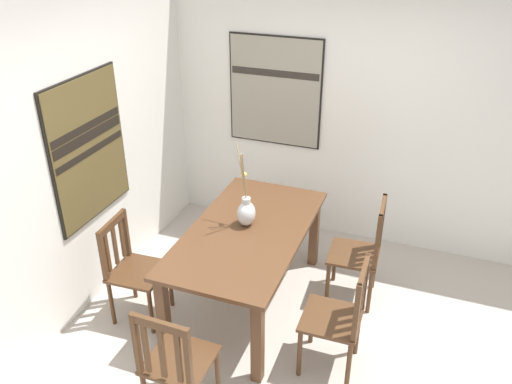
{
  "coord_description": "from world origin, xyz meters",
  "views": [
    {
      "loc": [
        -3.0,
        -0.85,
        3.06
      ],
      "look_at": [
        0.48,
        0.46,
        1.06
      ],
      "focal_mm": 36.9,
      "sensor_mm": 36.0,
      "label": 1
    }
  ],
  "objects_px": {
    "chair_2": "(362,250)",
    "painting_on_back_wall": "(88,149)",
    "centerpiece_vase": "(246,211)",
    "chair_3": "(133,268)",
    "painting_on_side_wall": "(275,91)",
    "chair_0": "(175,362)",
    "chair_1": "(340,316)",
    "dining_table": "(247,241)"
  },
  "relations": [
    {
      "from": "chair_1",
      "to": "centerpiece_vase",
      "type": "bearing_deg",
      "value": 60.63
    },
    {
      "from": "chair_3",
      "to": "chair_0",
      "type": "bearing_deg",
      "value": -133.9
    },
    {
      "from": "chair_0",
      "to": "chair_2",
      "type": "distance_m",
      "value": 1.89
    },
    {
      "from": "centerpiece_vase",
      "to": "chair_3",
      "type": "height_order",
      "value": "centerpiece_vase"
    },
    {
      "from": "chair_0",
      "to": "painting_on_back_wall",
      "type": "bearing_deg",
      "value": 50.84
    },
    {
      "from": "chair_2",
      "to": "painting_on_back_wall",
      "type": "bearing_deg",
      "value": 105.81
    },
    {
      "from": "chair_2",
      "to": "dining_table",
      "type": "bearing_deg",
      "value": 115.12
    },
    {
      "from": "centerpiece_vase",
      "to": "chair_3",
      "type": "bearing_deg",
      "value": 123.7
    },
    {
      "from": "painting_on_side_wall",
      "to": "chair_3",
      "type": "bearing_deg",
      "value": 162.7
    },
    {
      "from": "chair_0",
      "to": "chair_2",
      "type": "height_order",
      "value": "chair_2"
    },
    {
      "from": "chair_0",
      "to": "chair_1",
      "type": "bearing_deg",
      "value": -48.47
    },
    {
      "from": "painting_on_side_wall",
      "to": "chair_0",
      "type": "bearing_deg",
      "value": -174.88
    },
    {
      "from": "dining_table",
      "to": "chair_2",
      "type": "bearing_deg",
      "value": -64.88
    },
    {
      "from": "chair_0",
      "to": "chair_3",
      "type": "height_order",
      "value": "chair_0"
    },
    {
      "from": "chair_1",
      "to": "painting_on_side_wall",
      "type": "height_order",
      "value": "painting_on_side_wall"
    },
    {
      "from": "chair_1",
      "to": "chair_2",
      "type": "height_order",
      "value": "chair_2"
    },
    {
      "from": "chair_2",
      "to": "painting_on_back_wall",
      "type": "height_order",
      "value": "painting_on_back_wall"
    },
    {
      "from": "centerpiece_vase",
      "to": "chair_3",
      "type": "relative_size",
      "value": 0.75
    },
    {
      "from": "chair_3",
      "to": "painting_on_back_wall",
      "type": "distance_m",
      "value": 1.04
    },
    {
      "from": "chair_0",
      "to": "chair_1",
      "type": "height_order",
      "value": "chair_0"
    },
    {
      "from": "chair_3",
      "to": "painting_on_side_wall",
      "type": "bearing_deg",
      "value": -17.3
    },
    {
      "from": "chair_0",
      "to": "chair_3",
      "type": "relative_size",
      "value": 1.04
    },
    {
      "from": "centerpiece_vase",
      "to": "chair_0",
      "type": "xyz_separation_m",
      "value": [
        -1.32,
        -0.02,
        -0.4
      ]
    },
    {
      "from": "painting_on_back_wall",
      "to": "chair_2",
      "type": "bearing_deg",
      "value": -74.19
    },
    {
      "from": "chair_1",
      "to": "painting_on_back_wall",
      "type": "height_order",
      "value": "painting_on_back_wall"
    },
    {
      "from": "centerpiece_vase",
      "to": "painting_on_back_wall",
      "type": "relative_size",
      "value": 0.57
    },
    {
      "from": "dining_table",
      "to": "centerpiece_vase",
      "type": "height_order",
      "value": "centerpiece_vase"
    },
    {
      "from": "centerpiece_vase",
      "to": "chair_0",
      "type": "relative_size",
      "value": 0.72
    },
    {
      "from": "chair_1",
      "to": "chair_2",
      "type": "xyz_separation_m",
      "value": [
        0.86,
        0.0,
        0.02
      ]
    },
    {
      "from": "chair_2",
      "to": "painting_on_side_wall",
      "type": "distance_m",
      "value": 1.8
    },
    {
      "from": "chair_0",
      "to": "dining_table",
      "type": "bearing_deg",
      "value": -0.67
    },
    {
      "from": "chair_2",
      "to": "chair_3",
      "type": "height_order",
      "value": "chair_2"
    },
    {
      "from": "painting_on_back_wall",
      "to": "chair_0",
      "type": "bearing_deg",
      "value": -129.16
    },
    {
      "from": "chair_3",
      "to": "chair_2",
      "type": "bearing_deg",
      "value": -63.17
    },
    {
      "from": "dining_table",
      "to": "chair_3",
      "type": "distance_m",
      "value": 0.97
    },
    {
      "from": "centerpiece_vase",
      "to": "painting_on_side_wall",
      "type": "distance_m",
      "value": 1.48
    },
    {
      "from": "centerpiece_vase",
      "to": "painting_on_back_wall",
      "type": "xyz_separation_m",
      "value": [
        -0.28,
        1.26,
        0.48
      ]
    },
    {
      "from": "chair_1",
      "to": "chair_2",
      "type": "bearing_deg",
      "value": 0.03
    },
    {
      "from": "chair_0",
      "to": "chair_2",
      "type": "bearing_deg",
      "value": -28.5
    },
    {
      "from": "painting_on_side_wall",
      "to": "painting_on_back_wall",
      "type": "bearing_deg",
      "value": 147.19
    },
    {
      "from": "dining_table",
      "to": "chair_1",
      "type": "height_order",
      "value": "chair_1"
    },
    {
      "from": "centerpiece_vase",
      "to": "painting_on_side_wall",
      "type": "bearing_deg",
      "value": 9.08
    }
  ]
}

